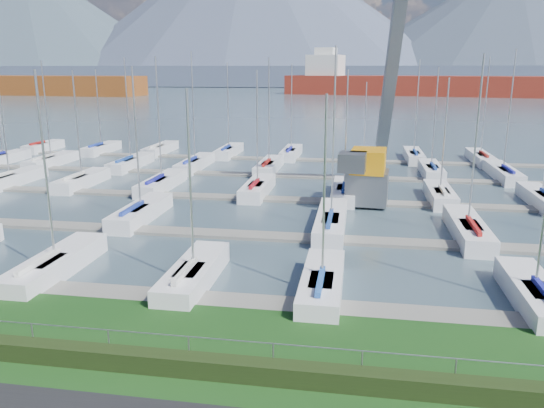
# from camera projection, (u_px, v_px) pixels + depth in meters

# --- Properties ---
(water) EXTENTS (800.00, 540.00, 0.20)m
(water) POSITION_uv_depth(u_px,v_px,m) (351.00, 91.00, 267.33)
(water) COLOR #41545F
(hedge) EXTENTS (80.00, 0.70, 0.70)m
(hedge) POSITION_uv_depth(u_px,v_px,m) (214.00, 367.00, 18.16)
(hedge) COLOR black
(hedge) RESTS_ON grass
(fence) EXTENTS (80.00, 0.04, 0.04)m
(fence) POSITION_uv_depth(u_px,v_px,m) (216.00, 339.00, 18.33)
(fence) COLOR gray
(fence) RESTS_ON grass
(foothill) EXTENTS (900.00, 80.00, 12.00)m
(foothill) POSITION_uv_depth(u_px,v_px,m) (354.00, 76.00, 332.68)
(foothill) COLOR #49536B
(foothill) RESTS_ON water
(mountains) EXTENTS (1190.00, 360.00, 115.00)m
(mountains) POSITION_uv_depth(u_px,v_px,m) (367.00, 18.00, 392.81)
(mountains) COLOR #3D4C59
(mountains) RESTS_ON water
(docks) EXTENTS (90.00, 41.60, 0.25)m
(docks) POSITION_uv_depth(u_px,v_px,m) (299.00, 200.00, 43.54)
(docks) COLOR slate
(docks) RESTS_ON water
(crane) EXTENTS (5.09, 13.31, 22.35)m
(crane) POSITION_uv_depth(u_px,v_px,m) (375.00, 133.00, 42.02)
(crane) COLOR slate
(crane) RESTS_ON water
(cargo_ship_west) EXTENTS (92.71, 25.63, 21.50)m
(cargo_ship_west) POSITION_uv_depth(u_px,v_px,m) (29.00, 85.00, 222.02)
(cargo_ship_west) COLOR brown
(cargo_ship_west) RESTS_ON water
(cargo_ship_mid) EXTENTS (105.36, 37.74, 21.50)m
(cargo_ship_mid) POSITION_uv_depth(u_px,v_px,m) (400.00, 86.00, 218.42)
(cargo_ship_mid) COLOR maroon
(cargo_ship_mid) RESTS_ON water
(sailboat_fleet) EXTENTS (74.57, 49.73, 12.84)m
(sailboat_fleet) POSITION_uv_depth(u_px,v_px,m) (277.00, 128.00, 45.37)
(sailboat_fleet) COLOR silver
(sailboat_fleet) RESTS_ON water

